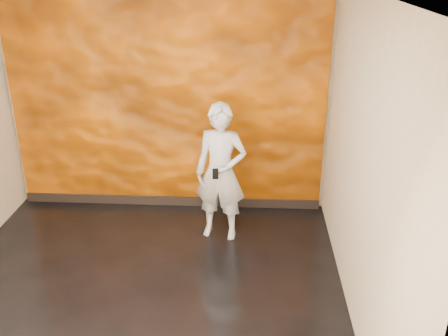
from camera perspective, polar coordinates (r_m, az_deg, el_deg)
room at (r=4.41m, az=-10.69°, el=0.43°), size 4.02×4.02×2.81m
feature_wall at (r=6.23m, az=-6.54°, el=7.32°), size 3.90×0.06×2.75m
baseboard at (r=6.68m, az=-6.08°, el=-3.73°), size 3.90×0.04×0.12m
man at (r=5.64m, az=-0.37°, el=-0.53°), size 0.64×0.48×1.61m
phone at (r=5.39m, az=-0.99°, el=-0.68°), size 0.07×0.02×0.12m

